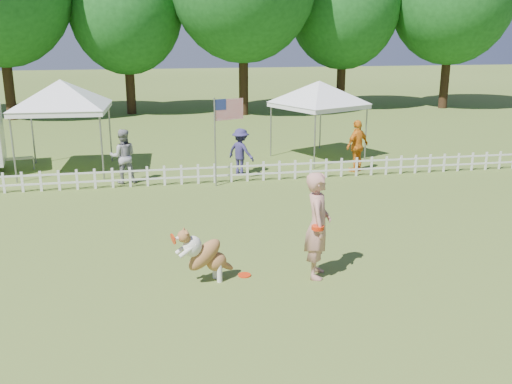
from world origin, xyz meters
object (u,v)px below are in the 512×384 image
handler (318,225)px  spectator_b (241,152)px  canopy_tent_right (318,121)px  canopy_tent_left (64,127)px  frisbee_on_turf (244,275)px  flag_pole (215,143)px  spectator_a (123,156)px  dog (205,255)px  spectator_c (357,146)px

handler → spectator_b: size_ratio=1.36×
canopy_tent_right → canopy_tent_left: bearing=157.7°
frisbee_on_turf → canopy_tent_left: size_ratio=0.08×
canopy_tent_left → spectator_b: (5.51, -1.49, -0.71)m
canopy_tent_right → spectator_b: canopy_tent_right is taller
flag_pole → spectator_b: size_ratio=1.76×
canopy_tent_left → spectator_a: 2.73m
frisbee_on_turf → spectator_a: size_ratio=0.15×
frisbee_on_turf → canopy_tent_left: canopy_tent_left is taller
dog → frisbee_on_turf: size_ratio=4.46×
dog → handler: bearing=-19.9°
canopy_tent_left → spectator_c: 9.48m
spectator_a → dog: bearing=100.0°
flag_pole → spectator_b: bearing=32.7°
handler → frisbee_on_turf: (-1.34, 0.24, -0.99)m
spectator_a → spectator_c: (7.41, 0.09, 0.02)m
canopy_tent_left → spectator_b: bearing=-12.7°
canopy_tent_left → canopy_tent_right: canopy_tent_left is taller
flag_pole → spectator_c: 4.85m
canopy_tent_left → canopy_tent_right: (8.61, 0.40, -0.10)m
frisbee_on_turf → spectator_b: (1.20, 7.75, 0.73)m
dog → frisbee_on_turf: 0.93m
spectator_b → spectator_c: size_ratio=0.88×
canopy_tent_left → flag_pole: bearing=-28.8°
handler → spectator_a: handler is taller
dog → spectator_a: (-1.68, 7.52, 0.27)m
frisbee_on_turf → spectator_b: bearing=81.2°
spectator_b → flag_pole: bearing=100.1°
handler → canopy_tent_right: canopy_tent_right is taller
frisbee_on_turf → flag_pole: (0.25, 6.48, 1.29)m
canopy_tent_right → flag_pole: (-4.06, -3.16, -0.04)m
canopy_tent_right → handler: bearing=-131.7°
spectator_a → spectator_b: 3.65m
canopy_tent_right → spectator_a: bearing=173.8°
canopy_tent_left → handler: bearing=-56.9°
dog → spectator_b: bearing=58.6°
canopy_tent_right → spectator_c: canopy_tent_right is taller
canopy_tent_right → spectator_c: bearing=-97.9°
frisbee_on_turf → handler: bearing=-10.2°
canopy_tent_right → flag_pole: 5.15m
handler → spectator_b: (-0.13, 7.99, -0.27)m
spectator_c → handler: bearing=34.4°
dog → spectator_c: (5.72, 7.61, 0.29)m
frisbee_on_turf → spectator_b: spectator_b is taller
frisbee_on_turf → canopy_tent_left: (-4.30, 9.24, 1.44)m
canopy_tent_left → canopy_tent_right: bearing=5.1°
handler → spectator_a: (-3.76, 7.60, -0.19)m
spectator_a → handler: bearing=113.7°
canopy_tent_right → spectator_b: bearing=-173.6°
dog → canopy_tent_right: (5.05, 9.80, 0.80)m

